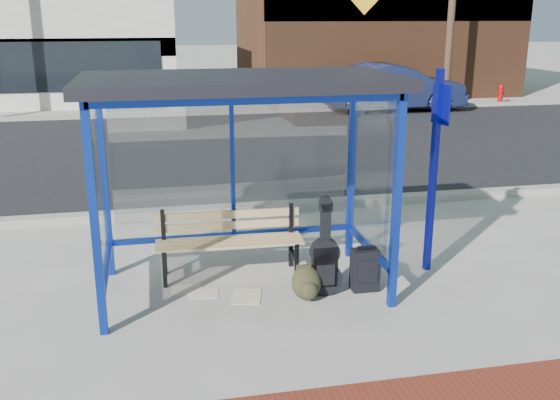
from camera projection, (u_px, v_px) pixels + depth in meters
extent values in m
plane|color=#B2ADA0|center=(243.00, 289.00, 7.15)|extent=(120.00, 120.00, 0.00)
cube|color=gray|center=(216.00, 210.00, 9.86)|extent=(60.00, 0.25, 0.12)
cube|color=black|center=(193.00, 148.00, 14.66)|extent=(60.00, 10.00, 0.00)
cube|color=gray|center=(182.00, 114.00, 19.43)|extent=(60.00, 0.25, 0.12)
cube|color=#B2ADA0|center=(179.00, 107.00, 21.23)|extent=(60.00, 4.00, 0.01)
cube|color=#0E289A|center=(95.00, 223.00, 5.83)|extent=(0.08, 0.08, 2.30)
cube|color=#0E289A|center=(397.00, 204.00, 6.41)|extent=(0.08, 0.08, 2.30)
cube|color=#0E289A|center=(105.00, 183.00, 7.24)|extent=(0.08, 0.08, 2.30)
cube|color=#0E289A|center=(351.00, 170.00, 7.82)|extent=(0.08, 0.08, 2.30)
cube|color=#0E289A|center=(231.00, 83.00, 7.21)|extent=(3.00, 0.08, 0.08)
cube|color=#0E289A|center=(251.00, 100.00, 5.80)|extent=(3.00, 0.08, 0.08)
cube|color=#0E289A|center=(91.00, 94.00, 6.22)|extent=(0.08, 1.50, 0.08)
cube|color=#0E289A|center=(376.00, 87.00, 6.80)|extent=(0.08, 1.50, 0.08)
cube|color=#0E289A|center=(234.00, 235.00, 7.74)|extent=(3.00, 0.08, 0.06)
cube|color=#0E289A|center=(106.00, 267.00, 6.75)|extent=(0.08, 1.50, 0.06)
cube|color=#0E289A|center=(369.00, 247.00, 7.33)|extent=(0.08, 1.50, 0.06)
cube|color=#0E289A|center=(232.00, 160.00, 7.47)|extent=(0.05, 0.05, 1.90)
cube|color=silver|center=(232.00, 163.00, 7.48)|extent=(2.84, 0.01, 1.82)
cube|color=silver|center=(99.00, 186.00, 6.49)|extent=(0.02, 1.34, 1.82)
cube|color=silver|center=(372.00, 172.00, 7.07)|extent=(0.02, 1.34, 1.82)
cube|color=black|center=(240.00, 81.00, 6.48)|extent=(3.30, 1.80, 0.12)
cube|color=#59331E|center=(371.00, 10.00, 25.16)|extent=(10.00, 7.00, 6.40)
cube|color=black|center=(404.00, 9.00, 21.92)|extent=(10.00, 0.10, 0.80)
cylinder|color=#4C3826|center=(96.00, 27.00, 26.50)|extent=(0.36, 0.36, 5.00)
cylinder|color=#4C3826|center=(435.00, 26.00, 29.52)|extent=(0.36, 0.36, 5.00)
cube|color=black|center=(165.00, 270.00, 7.14)|extent=(0.05, 0.05, 0.43)
cube|color=black|center=(164.00, 242.00, 7.45)|extent=(0.05, 0.05, 0.82)
cube|color=black|center=(165.00, 263.00, 7.32)|extent=(0.06, 0.39, 0.05)
cube|color=black|center=(297.00, 261.00, 7.40)|extent=(0.05, 0.05, 0.43)
cube|color=black|center=(291.00, 235.00, 7.70)|extent=(0.05, 0.05, 0.82)
cube|color=black|center=(294.00, 255.00, 7.57)|extent=(0.06, 0.39, 0.05)
cube|color=tan|center=(231.00, 247.00, 7.24)|extent=(1.74, 0.15, 0.03)
cube|color=tan|center=(230.00, 244.00, 7.34)|extent=(1.74, 0.15, 0.03)
cube|color=tan|center=(229.00, 241.00, 7.44)|extent=(1.74, 0.15, 0.03)
cube|color=tan|center=(229.00, 238.00, 7.54)|extent=(1.74, 0.15, 0.03)
cube|color=tan|center=(228.00, 225.00, 7.53)|extent=(1.74, 0.09, 0.10)
cube|color=tan|center=(228.00, 215.00, 7.49)|extent=(1.74, 0.09, 0.10)
cylinder|color=black|center=(324.00, 278.00, 6.96)|extent=(0.40, 0.13, 0.40)
cylinder|color=black|center=(325.00, 252.00, 6.87)|extent=(0.33, 0.13, 0.33)
cube|color=black|center=(325.00, 266.00, 6.92)|extent=(0.29, 0.12, 0.47)
cube|color=black|center=(325.00, 225.00, 6.78)|extent=(0.11, 0.10, 0.47)
cube|color=black|center=(326.00, 207.00, 6.72)|extent=(0.14, 0.10, 0.09)
cube|color=black|center=(365.00, 270.00, 7.06)|extent=(0.31, 0.20, 0.48)
cylinder|color=black|center=(355.00, 289.00, 7.10)|extent=(0.05, 0.18, 0.04)
cylinder|color=black|center=(374.00, 287.00, 7.15)|extent=(0.05, 0.18, 0.04)
cube|color=black|center=(366.00, 248.00, 6.98)|extent=(0.19, 0.04, 0.04)
cube|color=black|center=(368.00, 272.00, 6.96)|extent=(0.25, 0.02, 0.26)
ellipsoid|color=#282917|center=(306.00, 283.00, 6.85)|extent=(0.34, 0.25, 0.39)
ellipsoid|color=#282917|center=(310.00, 291.00, 6.76)|extent=(0.20, 0.14, 0.20)
cube|color=#282917|center=(306.00, 266.00, 6.82)|extent=(0.11, 0.05, 0.03)
cube|color=navy|center=(433.00, 173.00, 7.37)|extent=(0.09, 0.09, 2.44)
cube|color=navy|center=(441.00, 104.00, 7.16)|extent=(0.09, 0.30, 0.46)
cube|color=white|center=(203.00, 294.00, 7.02)|extent=(0.36, 0.30, 0.01)
cube|color=white|center=(187.00, 290.00, 7.13)|extent=(0.35, 0.28, 0.01)
cube|color=white|center=(247.00, 297.00, 6.95)|extent=(0.39, 0.46, 0.01)
imported|color=#1A234B|center=(392.00, 87.00, 20.16)|extent=(4.63, 1.62, 1.53)
cylinder|color=#A40B0D|center=(500.00, 96.00, 21.98)|extent=(0.18, 0.18, 0.55)
sphere|color=#A40B0D|center=(501.00, 87.00, 21.89)|extent=(0.20, 0.20, 0.20)
cylinder|color=#A40B0D|center=(501.00, 93.00, 21.95)|extent=(0.31, 0.16, 0.09)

